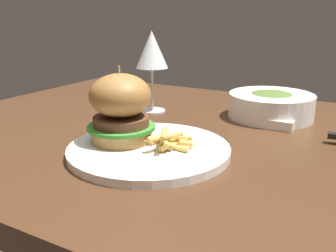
% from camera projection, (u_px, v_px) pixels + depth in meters
% --- Properties ---
extents(dining_table, '(1.20, 0.82, 0.74)m').
position_uv_depth(dining_table, '(201.00, 178.00, 0.77)').
color(dining_table, '#472B19').
rests_on(dining_table, ground).
extents(main_plate, '(0.27, 0.27, 0.01)m').
position_uv_depth(main_plate, '(149.00, 150.00, 0.63)').
color(main_plate, white).
rests_on(main_plate, dining_table).
extents(burger_sandwich, '(0.12, 0.12, 0.13)m').
position_uv_depth(burger_sandwich, '(121.00, 108.00, 0.64)').
color(burger_sandwich, '#B78447').
rests_on(burger_sandwich, main_plate).
extents(fries_pile, '(0.09, 0.08, 0.03)m').
position_uv_depth(fries_pile, '(168.00, 140.00, 0.62)').
color(fries_pile, '#EABC5B').
rests_on(fries_pile, main_plate).
extents(wine_glass, '(0.08, 0.08, 0.19)m').
position_uv_depth(wine_glass, '(152.00, 52.00, 0.86)').
color(wine_glass, silver).
rests_on(wine_glass, dining_table).
extents(butter_dish, '(0.08, 0.05, 0.04)m').
position_uv_depth(butter_dish, '(276.00, 122.00, 0.78)').
color(butter_dish, white).
rests_on(butter_dish, dining_table).
extents(soup_bowl, '(0.19, 0.19, 0.06)m').
position_uv_depth(soup_bowl, '(271.00, 105.00, 0.84)').
color(soup_bowl, white).
rests_on(soup_bowl, dining_table).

